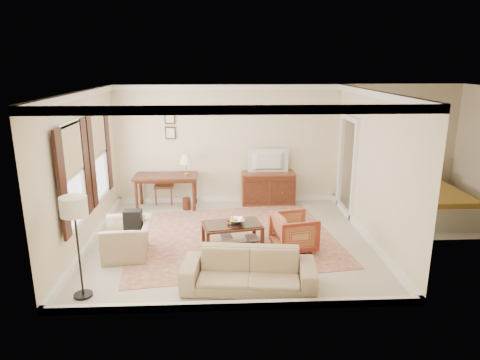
{
  "coord_description": "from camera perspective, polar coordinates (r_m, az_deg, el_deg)",
  "views": [
    {
      "loc": [
        -0.19,
        -7.85,
        3.41
      ],
      "look_at": [
        0.2,
        0.3,
        1.15
      ],
      "focal_mm": 32.0,
      "sensor_mm": 36.0,
      "label": 1
    }
  ],
  "objects": [
    {
      "name": "writing_desk",
      "position": [
        10.32,
        -9.82,
        0.06
      ],
      "size": [
        1.49,
        0.75,
        0.81
      ],
      "color": "#502517",
      "rests_on": "room_shell"
    },
    {
      "name": "desk_lamp",
      "position": [
        10.19,
        -7.17,
        2.04
      ],
      "size": [
        0.32,
        0.32,
        0.5
      ],
      "primitive_type": null,
      "color": "silver",
      "rests_on": "writing_desk"
    },
    {
      "name": "framed_prints",
      "position": [
        10.49,
        -9.3,
        7.23
      ],
      "size": [
        0.25,
        0.04,
        0.68
      ],
      "primitive_type": null,
      "color": "#502517",
      "rests_on": "room_shell"
    },
    {
      "name": "sofa",
      "position": [
        6.7,
        1.18,
        -11.22
      ],
      "size": [
        2.11,
        0.83,
        0.8
      ],
      "primitive_type": "imported",
      "rotation": [
        0.0,
        0.0,
        -0.12
      ],
      "color": "tan",
      "rests_on": "room_shell"
    },
    {
      "name": "club_armchair",
      "position": [
        8.04,
        -14.74,
        -6.84
      ],
      "size": [
        0.72,
        1.04,
        0.86
      ],
      "primitive_type": "imported",
      "rotation": [
        0.0,
        0.0,
        -1.48
      ],
      "color": "tan",
      "rests_on": "room_shell"
    },
    {
      "name": "doorway",
      "position": [
        10.07,
        14.08,
        1.6
      ],
      "size": [
        0.1,
        1.12,
        2.25
      ],
      "primitive_type": null,
      "color": "white",
      "rests_on": "room_shell"
    },
    {
      "name": "backpack",
      "position": [
        8.04,
        -14.1,
        -4.92
      ],
      "size": [
        0.29,
        0.36,
        0.4
      ],
      "primitive_type": "cube",
      "rotation": [
        0.0,
        0.0,
        -1.8
      ],
      "color": "black",
      "rests_on": "club_armchair"
    },
    {
      "name": "floor_lamp",
      "position": [
        6.56,
        -21.21,
        -4.24
      ],
      "size": [
        0.39,
        0.39,
        1.57
      ],
      "color": "black",
      "rests_on": "room_shell"
    },
    {
      "name": "desk_chair",
      "position": [
        10.72,
        -10.09,
        -0.38
      ],
      "size": [
        0.46,
        0.46,
        1.05
      ],
      "primitive_type": null,
      "rotation": [
        0.0,
        0.0,
        0.02
      ],
      "color": "brown",
      "rests_on": "room_shell"
    },
    {
      "name": "book_b",
      "position": [
        8.21,
        0.88,
        -7.73
      ],
      "size": [
        0.28,
        0.09,
        0.38
      ],
      "primitive_type": "imported",
      "rotation": [
        0.0,
        0.0,
        0.23
      ],
      "color": "brown",
      "rests_on": "coffee_table"
    },
    {
      "name": "fruit_bowl",
      "position": [
        8.15,
        -0.44,
        -5.35
      ],
      "size": [
        0.42,
        0.42,
        0.1
      ],
      "primitive_type": "imported",
      "color": "silver",
      "rests_on": "coffee_table"
    },
    {
      "name": "rug",
      "position": [
        8.66,
        -1.2,
        -7.66
      ],
      "size": [
        4.48,
        3.97,
        0.01
      ],
      "primitive_type": "cube",
      "rotation": [
        0.0,
        0.0,
        0.13
      ],
      "color": "maroon",
      "rests_on": "room_shell"
    },
    {
      "name": "book_a",
      "position": [
        8.28,
        -2.63,
        -7.49
      ],
      "size": [
        0.28,
        0.09,
        0.38
      ],
      "primitive_type": "imported",
      "rotation": [
        0.0,
        0.0,
        0.19
      ],
      "color": "brown",
      "rests_on": "coffee_table"
    },
    {
      "name": "annex_bedroom",
      "position": [
        10.6,
        23.62,
        -2.69
      ],
      "size": [
        3.0,
        2.7,
        2.9
      ],
      "color": "beige",
      "rests_on": "ground"
    },
    {
      "name": "room_shell",
      "position": [
        7.91,
        -1.36,
        8.66
      ],
      "size": [
        5.51,
        5.01,
        2.91
      ],
      "color": "beige",
      "rests_on": "ground"
    },
    {
      "name": "tv",
      "position": [
        10.35,
        3.85,
        3.5
      ],
      "size": [
        0.94,
        0.54,
        0.12
      ],
      "primitive_type": "imported",
      "rotation": [
        0.0,
        0.0,
        3.14
      ],
      "color": "black",
      "rests_on": "sideboard"
    },
    {
      "name": "striped_armchair",
      "position": [
        8.08,
        7.24,
        -6.67
      ],
      "size": [
        0.83,
        0.86,
        0.76
      ],
      "primitive_type": "imported",
      "rotation": [
        0.0,
        0.0,
        1.77
      ],
      "color": "maroon",
      "rests_on": "room_shell"
    },
    {
      "name": "window_rear",
      "position": [
        9.29,
        -18.38,
        3.13
      ],
      "size": [
        0.12,
        1.56,
        1.8
      ],
      "primitive_type": null,
      "color": "#CCB284",
      "rests_on": "room_shell"
    },
    {
      "name": "sideboard",
      "position": [
        10.58,
        3.76,
        -1.08
      ],
      "size": [
        1.3,
        0.5,
        0.8
      ],
      "primitive_type": "cube",
      "color": "brown",
      "rests_on": "room_shell"
    },
    {
      "name": "coffee_table",
      "position": [
        8.17,
        -1.05,
        -6.51
      ],
      "size": [
        1.19,
        0.83,
        0.46
      ],
      "rotation": [
        0.0,
        0.0,
        0.19
      ],
      "color": "#502517",
      "rests_on": "room_shell"
    },
    {
      "name": "window_front",
      "position": [
        7.8,
        -21.41,
        0.59
      ],
      "size": [
        0.12,
        1.56,
        1.8
      ],
      "primitive_type": null,
      "color": "#CCB284",
      "rests_on": "room_shell"
    }
  ]
}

